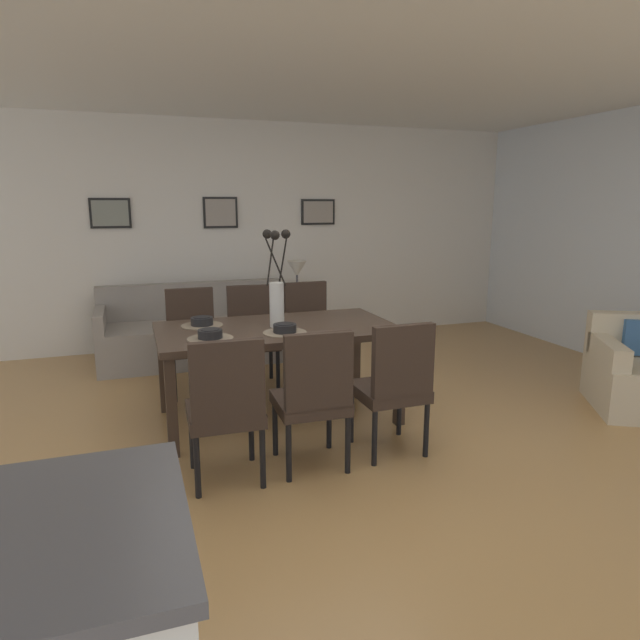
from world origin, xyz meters
The scene contains 23 objects.
ground_plane centered at (0.00, 0.00, 0.00)m, with size 9.00×9.00×0.00m, color tan.
back_wall_panel centered at (0.00, 3.25, 1.30)m, with size 9.00×0.10×2.60m, color white.
ceiling_panel centered at (0.00, 0.40, 2.64)m, with size 9.00×7.20×0.08m, color white.
dining_table centered at (-0.16, 0.69, 0.67)m, with size 1.80×0.98×0.74m.
dining_chair_near_left centered at (-0.72, -0.23, 0.51)m, with size 0.46×0.46×0.92m.
dining_chair_near_right centered at (-0.71, 1.57, 0.51)m, with size 0.45×0.45×0.92m.
dining_chair_far_left centered at (-0.17, -0.22, 0.51)m, with size 0.46×0.46×0.92m.
dining_chair_far_right centered at (-0.17, 1.57, 0.51)m, with size 0.47×0.47×0.92m.
dining_chair_mid_left centered at (0.40, -0.19, 0.51)m, with size 0.44×0.44×0.92m.
dining_chair_mid_right centered at (0.40, 1.61, 0.51)m, with size 0.45×0.45×0.92m.
centerpiece_vase centered at (-0.16, 0.69, 1.02)m, with size 0.21×0.23×0.73m.
placemat_near_left centered at (-0.70, 0.47, 0.74)m, with size 0.32×0.32×0.01m, color #7F705B.
bowl_near_left centered at (-0.70, 0.47, 0.78)m, with size 0.17×0.17×0.07m.
placemat_near_right centered at (-0.70, 0.91, 0.74)m, with size 0.32×0.32×0.01m, color #7F705B.
bowl_near_right centered at (-0.70, 0.91, 0.78)m, with size 0.17×0.17×0.07m.
placemat_far_left centered at (-0.16, 0.47, 0.74)m, with size 0.32×0.32×0.01m, color #7F705B.
bowl_far_left centered at (-0.16, 0.47, 0.78)m, with size 0.17×0.17×0.07m.
sofa centered at (-0.56, 2.61, 0.28)m, with size 2.02×0.84×0.80m.
side_table centered at (0.59, 2.63, 0.26)m, with size 0.36×0.36×0.52m, color black.
table_lamp centered at (0.59, 2.63, 0.89)m, with size 0.22×0.22×0.51m.
framed_picture_left centered at (-1.35, 3.18, 1.56)m, with size 0.42×0.03×0.32m.
framed_picture_center centered at (-0.16, 3.18, 1.56)m, with size 0.39×0.03×0.35m.
framed_picture_right centered at (1.04, 3.18, 1.56)m, with size 0.43×0.03×0.31m.
Camera 1 is at (-1.20, -3.29, 1.67)m, focal length 30.76 mm.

